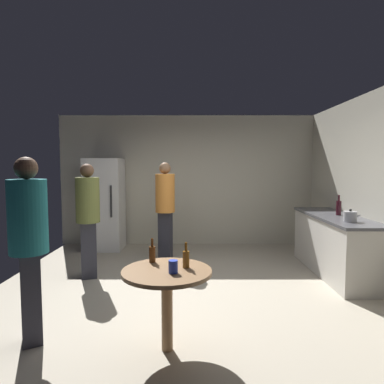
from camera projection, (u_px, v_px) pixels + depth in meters
name	position (u px, v px, depth m)	size (l,w,h in m)	color
ground_plane	(184.00, 293.00, 4.47)	(5.20, 5.20, 0.10)	#B2A893
wall_back	(186.00, 181.00, 6.98)	(5.32, 0.06, 2.70)	beige
wall_side_right	(384.00, 189.00, 4.37)	(0.06, 5.20, 2.70)	beige
refrigerator	(103.00, 204.00, 6.58)	(0.70, 0.68, 1.80)	white
kitchen_counter	(333.00, 244.00, 5.09)	(0.64, 2.07, 0.90)	beige
kettle	(349.00, 216.00, 4.50)	(0.24, 0.17, 0.18)	#B2B2B7
wine_bottle_on_counter	(337.00, 207.00, 5.10)	(0.08, 0.08, 0.31)	#3F141E
foreground_table	(166.00, 281.00, 2.94)	(0.80, 0.80, 0.73)	olive
beer_bottle_amber	(185.00, 258.00, 2.99)	(0.06, 0.06, 0.23)	#8C5919
beer_bottle_brown	(151.00, 254.00, 3.16)	(0.06, 0.06, 0.23)	#593314
plastic_cup_blue	(172.00, 267.00, 2.84)	(0.08, 0.08, 0.11)	blue
person_in_teal_shirt	(27.00, 236.00, 3.03)	(0.46, 0.46, 1.73)	#2D2D38
person_in_orange_shirt	(164.00, 203.00, 5.82)	(0.41, 0.41, 1.72)	#2D2D38
person_in_olive_shirt	(86.00, 212.00, 4.84)	(0.43, 0.43, 1.69)	#2D2D38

